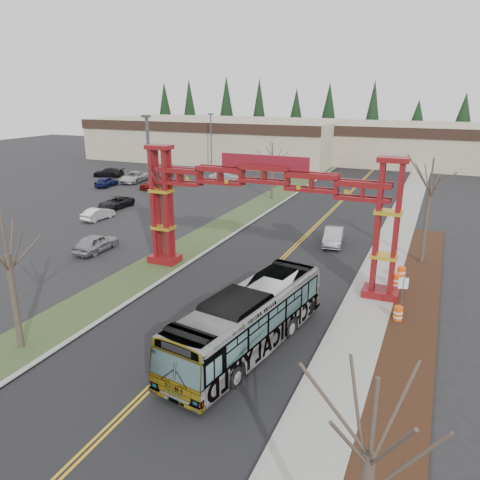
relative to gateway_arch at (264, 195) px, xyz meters
The scene contains 35 objects.
ground 18.97m from the gateway_arch, 90.00° to the right, with size 200.00×200.00×0.00m, color black.
road 9.20m from the gateway_arch, 90.00° to the left, with size 12.00×110.00×0.02m, color black.
lane_line_left 9.19m from the gateway_arch, 90.98° to the left, with size 0.12×100.00×0.01m, color gold.
lane_line_right 9.19m from the gateway_arch, 89.02° to the left, with size 0.12×100.00×0.01m, color gold.
curb_right 11.03m from the gateway_arch, 48.70° to the left, with size 0.30×110.00×0.15m, color gray.
sidewalk_right 11.90m from the gateway_arch, 42.65° to the left, with size 2.60×110.00×0.14m, color gray.
landscape_strip 14.25m from the gateway_arch, 38.11° to the right, with size 2.60×50.00×0.12m, color black.
grass_median 12.18m from the gateway_arch, 138.81° to the left, with size 4.00×110.00×0.08m, color #324221.
curb_left 11.03m from the gateway_arch, 131.30° to the left, with size 0.30×110.00×0.15m, color gray.
gateway_arch is the anchor object (origin of this frame).
retail_building_west 61.78m from the gateway_arch, 119.07° to the left, with size 46.00×22.30×7.50m.
retail_building_east 62.80m from the gateway_arch, 80.83° to the left, with size 38.00×20.30×7.00m.
conifer_treeline 74.00m from the gateway_arch, 89.81° to the left, with size 116.10×5.60×13.00m.
transit_bus 10.40m from the gateway_arch, 73.43° to the right, with size 2.71×11.60×3.23m, color #95969C.
silver_sedan 11.27m from the gateway_arch, 73.61° to the left, with size 1.51×4.32×1.42m, color #A5A8AD.
parked_car_near_a 15.48m from the gateway_arch, behind, with size 1.73×4.31×1.47m, color #95969C.
parked_car_near_b 23.13m from the gateway_arch, 159.12° to the left, with size 1.31×3.74×1.23m, color white.
parked_car_near_c 26.43m from the gateway_arch, 150.32° to the left, with size 2.09×4.54×1.26m, color black.
parked_car_mid_a 35.04m from the gateway_arch, 135.48° to the left, with size 2.02×4.98×1.45m, color maroon.
parked_car_mid_b 38.99m from the gateway_arch, 144.62° to the left, with size 1.60×3.99×1.36m, color #151B4C.
parked_car_far_a 36.66m from the gateway_arch, 119.53° to the left, with size 1.55×4.45×1.47m, color #A5A9AC.
parked_car_far_b 40.51m from the gateway_arch, 138.33° to the left, with size 2.52×5.46×1.52m, color #BBBBBB.
parked_car_far_c 46.61m from the gateway_arch, 141.58° to the left, with size 1.95×4.79×1.39m, color black.
bare_tree_median_near 15.82m from the gateway_arch, 120.44° to the right, with size 3.23×3.23×7.20m.
bare_tree_median_mid 8.02m from the gateway_arch, behind, with size 2.95×2.95×7.41m.
bare_tree_median_far 25.29m from the gateway_arch, 108.46° to the left, with size 2.94×2.94×6.80m.
bare_tree_right_near 22.21m from the gateway_arch, 63.21° to the right, with size 2.95×2.95×6.92m.
bare_tree_right_far 12.69m from the gateway_arch, 38.01° to the left, with size 3.26×3.26×8.00m.
light_pole_near 24.02m from the gateway_arch, 142.53° to the left, with size 0.88×0.44×10.12m.
light_pole_mid 38.65m from the gateway_arch, 135.29° to the left, with size 0.82×0.41×9.40m.
light_pole_far 47.94m from the gateway_arch, 121.14° to the left, with size 0.79×0.40×9.13m.
street_sign 10.57m from the gateway_arch, 13.26° to the right, with size 0.54×0.18×2.41m.
barrel_south 11.26m from the gateway_arch, 17.61° to the right, with size 0.51×0.51×0.94m.
barrel_mid 10.46m from the gateway_arch, 10.88° to the left, with size 0.60×0.60×1.11m.
barrel_north 10.97m from the gateway_arch, 20.31° to the left, with size 0.57×0.57×1.06m.
Camera 1 is at (10.71, -10.52, 12.53)m, focal length 35.00 mm.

